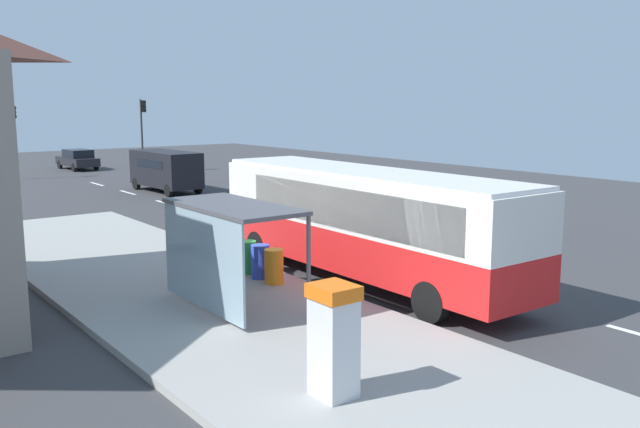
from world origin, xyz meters
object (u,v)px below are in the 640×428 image
object	(u,v)px
traffic_light_far_side	(13,130)
recycling_bin_blue	(260,262)
bus_shelter	(222,230)
recycling_bin_green	(247,257)
bus	(364,218)
recycling_bin_orange	(274,266)
traffic_light_near_side	(143,124)
ticket_machine	(334,340)
white_van	(166,168)
sedan_near	(78,159)

from	to	relation	value
traffic_light_far_side	recycling_bin_blue	bearing A→B (deg)	-91.98
traffic_light_far_side	bus_shelter	xyz separation A→B (m)	(-3.31, -33.69, -1.16)
recycling_bin_green	bus	bearing A→B (deg)	-42.08
recycling_bin_orange	traffic_light_near_side	world-z (taller)	traffic_light_near_side
recycling_bin_blue	bus_shelter	xyz separation A→B (m)	(-2.21, -1.83, 1.44)
ticket_machine	traffic_light_far_side	xyz separation A→B (m)	(4.27, 39.18, 2.09)
recycling_bin_orange	bus_shelter	bearing A→B (deg)	-152.89
traffic_light_near_side	traffic_light_far_side	distance (m)	8.64
bus	recycling_bin_blue	world-z (taller)	bus
ticket_machine	bus_shelter	size ratio (longest dim) A/B	0.48
ticket_machine	recycling_bin_orange	bearing A→B (deg)	64.44
white_van	recycling_bin_blue	xyz separation A→B (m)	(-6.40, -20.16, -0.69)
bus_shelter	traffic_light_near_side	bearing A→B (deg)	70.09
white_van	bus	bearing A→B (deg)	-100.22
traffic_light_near_side	recycling_bin_green	bearing A→B (deg)	-107.72
sedan_near	traffic_light_far_side	size ratio (longest dim) A/B	0.92
traffic_light_near_side	sedan_near	bearing A→B (deg)	122.69
bus	recycling_bin_green	world-z (taller)	bus
bus	bus_shelter	world-z (taller)	bus
sedan_near	bus	bearing A→B (deg)	-96.10
white_van	bus_shelter	distance (m)	23.63
sedan_near	recycling_bin_blue	bearing A→B (deg)	-100.23
sedan_near	bus_shelter	bearing A→B (deg)	-102.96
sedan_near	recycling_bin_orange	distance (m)	37.30
bus	traffic_light_far_side	distance (m)	33.46
sedan_near	recycling_bin_blue	size ratio (longest dim) A/B	4.72
white_van	traffic_light_near_side	world-z (taller)	traffic_light_near_side
ticket_machine	bus_shelter	distance (m)	5.65
sedan_near	traffic_light_far_side	distance (m)	7.26
bus	recycling_bin_orange	bearing A→B (deg)	161.21
white_van	traffic_light_near_side	distance (m)	11.58
bus	recycling_bin_green	distance (m)	3.56
recycling_bin_blue	recycling_bin_green	world-z (taller)	same
white_van	sedan_near	xyz separation A→B (m)	(0.10, 15.88, -0.55)
white_van	ticket_machine	size ratio (longest dim) A/B	2.72
ticket_machine	sedan_near	bearing A→B (deg)	77.43
bus	ticket_machine	distance (m)	8.11
recycling_bin_blue	bus_shelter	bearing A→B (deg)	-140.36
sedan_near	traffic_light_far_side	bearing A→B (deg)	-142.29
sedan_near	white_van	bearing A→B (deg)	-90.37
ticket_machine	recycling_bin_green	world-z (taller)	ticket_machine
white_van	recycling_bin_blue	size ratio (longest dim) A/B	5.56
white_van	recycling_bin_orange	size ratio (longest dim) A/B	5.56
recycling_bin_blue	recycling_bin_green	distance (m)	0.70
sedan_near	recycling_bin_orange	world-z (taller)	sedan_near
recycling_bin_blue	bus_shelter	world-z (taller)	bus_shelter
traffic_light_far_side	bus_shelter	distance (m)	33.87
sedan_near	bus_shelter	xyz separation A→B (m)	(-8.72, -37.86, 1.31)
bus	traffic_light_far_side	size ratio (longest dim) A/B	2.26
bus	bus_shelter	bearing A→B (deg)	-176.52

